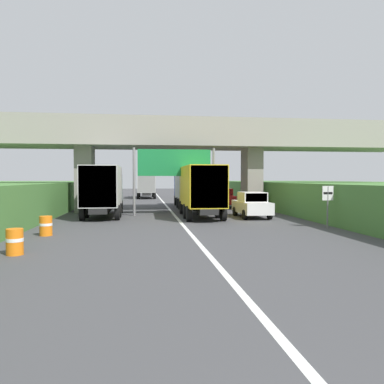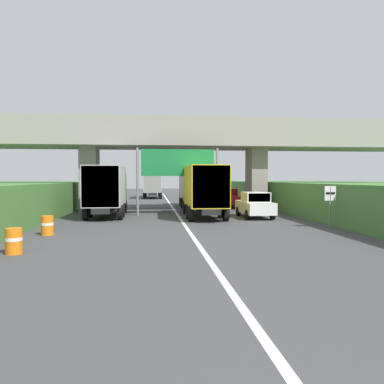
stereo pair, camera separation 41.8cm
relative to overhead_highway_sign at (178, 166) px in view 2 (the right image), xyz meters
name	(u,v)px [view 2 (the right image)]	position (x,y,z in m)	size (l,w,h in m)	color
lane_centre_stripe	(180,218)	(0.00, -2.31, -3.48)	(0.20, 87.55, 0.01)	white
overpass_bridge	(175,144)	(0.00, 3.63, 1.96)	(40.00, 4.80, 7.30)	gray
overhead_highway_sign	(178,166)	(0.00, 0.00, 0.00)	(5.88, 0.18, 4.80)	slate
speed_limit_sign	(330,200)	(7.40, -8.13, -2.01)	(0.60, 0.08, 2.23)	slate
truck_green	(107,189)	(-4.91, -0.50, -1.55)	(2.44, 7.30, 3.44)	black
truck_yellow	(203,189)	(1.61, -1.84, -1.55)	(2.44, 7.30, 3.44)	black
truck_blue	(194,186)	(1.94, 7.09, -1.55)	(2.44, 7.30, 3.44)	black
truck_black	(152,184)	(-1.82, 24.29, -1.55)	(2.44, 7.30, 3.44)	black
car_white	(255,205)	(5.02, -2.31, -2.63)	(1.86, 4.10, 1.72)	silver
car_red	(227,198)	(5.04, 7.31, -2.63)	(1.86, 4.10, 1.72)	red
construction_barrel_1	(14,241)	(-6.57, -13.29, -3.03)	(0.57, 0.57, 0.90)	orange
construction_barrel_2	(47,225)	(-6.63, -8.91, -3.03)	(0.57, 0.57, 0.90)	orange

